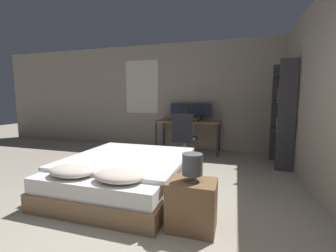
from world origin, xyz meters
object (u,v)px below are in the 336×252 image
(keyboard, at_px, (186,121))
(bookshelf, at_px, (284,109))
(bedside_lamp, at_px, (192,165))
(office_chair, at_px, (184,142))
(bed, at_px, (125,173))
(monitor_right, at_px, (201,111))
(nightstand, at_px, (192,205))
(desk, at_px, (188,124))
(computer_mouse, at_px, (198,121))
(monitor_left, at_px, (180,110))

(keyboard, bearing_deg, bookshelf, -12.81)
(bedside_lamp, height_order, office_chair, office_chair)
(bed, distance_m, monitor_right, 2.95)
(nightstand, relative_size, keyboard, 1.28)
(office_chair, bearing_deg, desk, 95.17)
(bed, xyz_separation_m, desk, (0.39, 2.53, 0.45))
(keyboard, relative_size, computer_mouse, 5.52)
(nightstand, bearing_deg, monitor_right, 97.10)
(bedside_lamp, bearing_deg, bookshelf, 63.95)
(bed, bearing_deg, bedside_lamp, -32.34)
(keyboard, bearing_deg, bed, -99.80)
(bedside_lamp, relative_size, desk, 0.18)
(keyboard, bearing_deg, monitor_left, 119.43)
(computer_mouse, relative_size, bookshelf, 0.04)
(bed, height_order, bookshelf, bookshelf)
(nightstand, relative_size, bedside_lamp, 1.82)
(monitor_left, relative_size, bookshelf, 0.24)
(office_chair, bearing_deg, bedside_lamp, -75.48)
(bed, bearing_deg, bookshelf, 38.22)
(monitor_left, relative_size, monitor_right, 1.00)
(desk, distance_m, office_chair, 0.82)
(monitor_right, distance_m, computer_mouse, 0.53)
(bed, bearing_deg, computer_mouse, 73.48)
(desk, xyz_separation_m, computer_mouse, (0.28, -0.24, 0.10))
(bedside_lamp, bearing_deg, nightstand, -90.00)
(monitor_left, bearing_deg, bed, -92.51)
(monitor_left, height_order, keyboard, monitor_left)
(computer_mouse, bearing_deg, bedside_lamp, -81.95)
(nightstand, xyz_separation_m, bookshelf, (1.24, 2.54, 0.85))
(monitor_right, bearing_deg, office_chair, -101.38)
(nightstand, relative_size, monitor_right, 1.04)
(nightstand, distance_m, office_chair, 2.54)
(bed, height_order, computer_mouse, computer_mouse)
(desk, relative_size, computer_mouse, 22.14)
(monitor_right, bearing_deg, bed, -103.56)
(keyboard, bearing_deg, desk, 90.00)
(bedside_lamp, distance_m, bookshelf, 2.86)
(desk, relative_size, monitor_left, 3.26)
(monitor_left, distance_m, monitor_right, 0.55)
(monitor_right, xyz_separation_m, keyboard, (-0.27, -0.48, -0.23))
(bookshelf, bearing_deg, desk, 160.66)
(bookshelf, bearing_deg, computer_mouse, 165.10)
(keyboard, distance_m, bookshelf, 2.02)
(bookshelf, bearing_deg, bedside_lamp, -116.05)
(nightstand, height_order, bookshelf, bookshelf)
(nightstand, bearing_deg, bedside_lamp, 90.00)
(nightstand, xyz_separation_m, computer_mouse, (-0.42, 2.98, 0.54))
(bookshelf, bearing_deg, keyboard, 167.19)
(nightstand, bearing_deg, bed, 147.66)
(monitor_left, distance_m, office_chair, 1.23)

